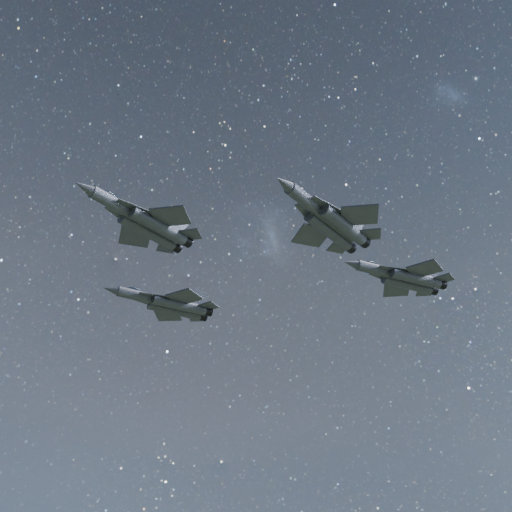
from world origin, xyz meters
name	(u,v)px	position (x,y,z in m)	size (l,w,h in m)	color
jet_lead	(145,222)	(-14.86, 3.35, 157.45)	(19.63, 13.06, 4.99)	#31343E
jet_left	(169,304)	(-5.94, 16.35, 152.70)	(18.04, 12.89, 4.61)	#31343E
jet_right	(329,221)	(3.88, -13.84, 153.37)	(18.50, 12.23, 4.73)	#31343E
jet_slot	(403,277)	(25.58, -2.87, 156.35)	(18.81, 13.26, 4.76)	#31343E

